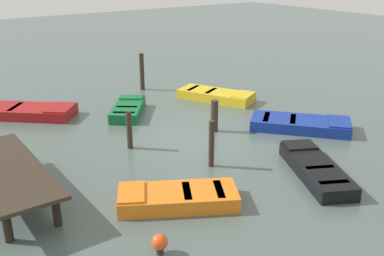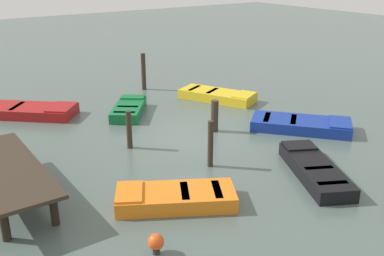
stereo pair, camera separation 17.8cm
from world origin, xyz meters
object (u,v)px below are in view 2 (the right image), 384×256
Objects in this scene: rowboat_green at (129,109)px; mooring_piling_near_right at (129,130)px; rowboat_blue at (301,124)px; rowboat_yellow at (218,95)px; mooring_piling_mid_left at (144,72)px; rowboat_black at (314,169)px; marker_buoy at (156,242)px; mooring_piling_center at (215,116)px; dock_segment at (7,170)px; rowboat_orange at (175,197)px; mooring_piling_far_right at (210,144)px; rowboat_red at (25,110)px.

rowboat_green is 2.10× the size of mooring_piling_near_right.
rowboat_yellow is at bearing 142.15° from rowboat_blue.
rowboat_blue is 2.07× the size of mooring_piling_mid_left.
marker_buoy is at bearing 122.74° from rowboat_black.
mooring_piling_center is (-3.61, -1.71, 0.38)m from rowboat_green.
rowboat_green is 2.30× the size of mooring_piling_center.
rowboat_blue is 3.10× the size of mooring_piling_center.
rowboat_blue is at bearing -67.81° from marker_buoy.
rowboat_black is (-3.75, -7.74, -0.61)m from dock_segment.
rowboat_orange is 2.58m from mooring_piling_far_right.
rowboat_green is 5.76× the size of marker_buoy.
mooring_piling_mid_left is 6.60m from mooring_piling_center.
mooring_piling_mid_left is 3.74× the size of marker_buoy.
dock_segment is at bearing 132.16° from mooring_piling_mid_left.
rowboat_black is 11.20m from mooring_piling_mid_left.
rowboat_blue is 7.00m from rowboat_green.
rowboat_green is 1.54× the size of mooring_piling_mid_left.
rowboat_yellow is at bearing -151.38° from mooring_piling_mid_left.
rowboat_yellow is at bearing 10.13° from rowboat_black.
mooring_piling_far_right is at bearing -144.89° from rowboat_green.
rowboat_black is at bearing -177.62° from mooring_piling_center.
rowboat_green is 3.84m from mooring_piling_mid_left.
mooring_piling_far_right reaches higher than rowboat_red.
marker_buoy is at bearing 158.11° from mooring_piling_near_right.
mooring_piling_far_right is (2.28, 2.14, 0.53)m from rowboat_black.
mooring_piling_far_right is at bearing -51.82° from marker_buoy.
rowboat_blue is at bearing -95.11° from dock_segment.
marker_buoy is (-5.56, 2.23, -0.37)m from mooring_piling_near_right.
rowboat_black is 8.03m from rowboat_yellow.
marker_buoy is at bearing -49.43° from rowboat_red.
mooring_piling_near_right reaches higher than rowboat_red.
rowboat_orange is at bearing 155.07° from mooring_piling_mid_left.
marker_buoy is at bearing -155.33° from dock_segment.
marker_buoy reaches higher than rowboat_green.
rowboat_green is at bearing 25.36° from mooring_piling_center.
mooring_piling_far_right is at bearing -104.77° from dock_segment.
rowboat_red is (6.73, -2.25, -0.61)m from dock_segment.
mooring_piling_far_right is at bearing 163.72° from mooring_piling_mid_left.
mooring_piling_center is at bearing 174.38° from mooring_piling_mid_left.
rowboat_red is (7.63, 8.08, -0.00)m from rowboat_blue.
mooring_piling_near_right is at bearing 26.91° from mooring_piling_far_right.
rowboat_red is 9.59m from rowboat_orange.
rowboat_green is at bearing -26.71° from mooring_piling_near_right.
rowboat_black and rowboat_orange have the same top height.
mooring_piling_mid_left is (8.32, 2.13, 0.68)m from rowboat_blue.
rowboat_blue is (2.84, -2.58, -0.00)m from rowboat_black.
marker_buoy is (-5.17, 5.56, -0.32)m from mooring_piling_center.
mooring_piling_center is at bearing -47.11° from marker_buoy.
mooring_piling_mid_left reaches higher than rowboat_blue.
mooring_piling_mid_left reaches higher than mooring_piling_near_right.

